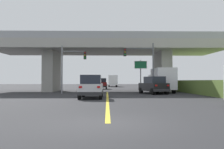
% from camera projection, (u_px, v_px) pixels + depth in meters
% --- Properties ---
extents(ground, '(160.00, 160.00, 0.00)m').
position_uv_depth(ground, '(107.00, 91.00, 34.59)').
color(ground, '#2B2B2D').
extents(overpass_bridge, '(32.48, 9.58, 7.92)m').
position_uv_depth(overpass_bridge, '(107.00, 53.00, 34.74)').
color(overpass_bridge, '#A8A59E').
rests_on(overpass_bridge, ground).
extents(lane_divider_stripe, '(0.20, 23.64, 0.01)m').
position_uv_depth(lane_divider_stripe, '(107.00, 99.00, 20.15)').
color(lane_divider_stripe, yellow).
rests_on(lane_divider_stripe, ground).
extents(suv_lead, '(1.97, 4.41, 2.02)m').
position_uv_depth(suv_lead, '(91.00, 87.00, 20.63)').
color(suv_lead, silver).
rests_on(suv_lead, ground).
extents(suv_crossing, '(3.00, 4.66, 2.02)m').
position_uv_depth(suv_crossing, '(154.00, 85.00, 27.31)').
color(suv_crossing, black).
rests_on(suv_crossing, ground).
extents(box_truck, '(2.33, 6.54, 3.09)m').
position_uv_depth(box_truck, '(162.00, 80.00, 30.29)').
color(box_truck, silver).
rests_on(box_truck, ground).
extents(sedan_oncoming, '(2.03, 4.30, 2.02)m').
position_uv_depth(sedan_oncoming, '(102.00, 84.00, 43.97)').
color(sedan_oncoming, maroon).
rests_on(sedan_oncoming, ground).
extents(traffic_signal_nearside, '(3.66, 0.36, 6.08)m').
position_uv_depth(traffic_signal_nearside, '(143.00, 61.00, 28.24)').
color(traffic_signal_nearside, '#56595E').
rests_on(traffic_signal_nearside, ground).
extents(traffic_signal_farside, '(3.03, 0.36, 5.80)m').
position_uv_depth(traffic_signal_farside, '(70.00, 63.00, 28.47)').
color(traffic_signal_farside, slate).
rests_on(traffic_signal_farside, ground).
extents(highway_sign, '(1.74, 0.17, 4.48)m').
position_uv_depth(highway_sign, '(141.00, 68.00, 33.02)').
color(highway_sign, slate).
rests_on(highway_sign, ground).
extents(semi_truck_distant, '(2.33, 7.54, 2.96)m').
position_uv_depth(semi_truck_distant, '(113.00, 81.00, 62.44)').
color(semi_truck_distant, red).
rests_on(semi_truck_distant, ground).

